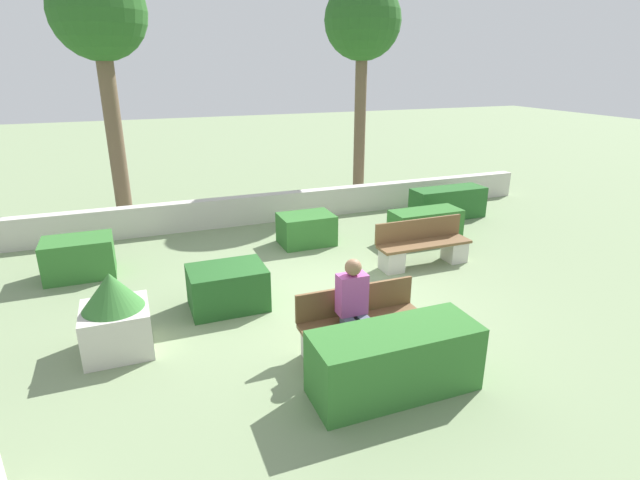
{
  "coord_description": "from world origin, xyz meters",
  "views": [
    {
      "loc": [
        -2.86,
        -6.67,
        3.65
      ],
      "look_at": [
        -0.07,
        0.5,
        0.9
      ],
      "focal_mm": 28.0,
      "sensor_mm": 36.0,
      "label": 1
    }
  ],
  "objects_px": {
    "bench_front": "(361,328)",
    "person_seated_man": "(356,306)",
    "planter_corner_right": "(115,314)",
    "bench_left_side": "(423,248)",
    "tree_leftmost": "(99,19)",
    "tree_center_left": "(362,26)"
  },
  "relations": [
    {
      "from": "tree_center_left",
      "to": "planter_corner_right",
      "type": "bearing_deg",
      "value": -135.34
    },
    {
      "from": "planter_corner_right",
      "to": "tree_leftmost",
      "type": "relative_size",
      "value": 0.19
    },
    {
      "from": "bench_left_side",
      "to": "planter_corner_right",
      "type": "height_order",
      "value": "planter_corner_right"
    },
    {
      "from": "bench_front",
      "to": "person_seated_man",
      "type": "distance_m",
      "value": 0.46
    },
    {
      "from": "bench_left_side",
      "to": "bench_front",
      "type": "bearing_deg",
      "value": -127.73
    },
    {
      "from": "bench_front",
      "to": "tree_center_left",
      "type": "xyz_separation_m",
      "value": [
        3.62,
        7.71,
        4.25
      ]
    },
    {
      "from": "bench_left_side",
      "to": "person_seated_man",
      "type": "height_order",
      "value": "person_seated_man"
    },
    {
      "from": "bench_front",
      "to": "planter_corner_right",
      "type": "bearing_deg",
      "value": 159.26
    },
    {
      "from": "bench_front",
      "to": "bench_left_side",
      "type": "relative_size",
      "value": 0.92
    },
    {
      "from": "bench_front",
      "to": "person_seated_man",
      "type": "xyz_separation_m",
      "value": [
        -0.15,
        -0.14,
        0.42
      ]
    },
    {
      "from": "bench_front",
      "to": "tree_center_left",
      "type": "relative_size",
      "value": 0.3
    },
    {
      "from": "bench_left_side",
      "to": "tree_center_left",
      "type": "relative_size",
      "value": 0.32
    },
    {
      "from": "bench_front",
      "to": "tree_leftmost",
      "type": "distance_m",
      "value": 9.36
    },
    {
      "from": "bench_front",
      "to": "bench_left_side",
      "type": "distance_m",
      "value": 3.3
    },
    {
      "from": "planter_corner_right",
      "to": "bench_left_side",
      "type": "bearing_deg",
      "value": 11.75
    },
    {
      "from": "bench_front",
      "to": "bench_left_side",
      "type": "xyz_separation_m",
      "value": [
        2.39,
        2.27,
        0.01
      ]
    },
    {
      "from": "bench_left_side",
      "to": "planter_corner_right",
      "type": "bearing_deg",
      "value": -159.54
    },
    {
      "from": "planter_corner_right",
      "to": "person_seated_man",
      "type": "bearing_deg",
      "value": -24.06
    },
    {
      "from": "bench_left_side",
      "to": "planter_corner_right",
      "type": "relative_size",
      "value": 1.64
    },
    {
      "from": "bench_left_side",
      "to": "tree_leftmost",
      "type": "height_order",
      "value": "tree_leftmost"
    },
    {
      "from": "person_seated_man",
      "to": "planter_corner_right",
      "type": "bearing_deg",
      "value": 155.94
    },
    {
      "from": "bench_front",
      "to": "person_seated_man",
      "type": "bearing_deg",
      "value": -138.58
    }
  ]
}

